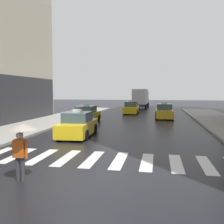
# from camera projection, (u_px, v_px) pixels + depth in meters

# --- Properties ---
(ground_plane) EXTENTS (160.00, 160.00, 0.00)m
(ground_plane) POSITION_uv_depth(u_px,v_px,m) (87.00, 185.00, 8.09)
(ground_plane) COLOR black
(crosswalk_markings) EXTENTS (11.30, 2.80, 0.01)m
(crosswalk_markings) POSITION_uv_depth(u_px,v_px,m) (106.00, 160.00, 11.03)
(crosswalk_markings) COLOR silver
(crosswalk_markings) RESTS_ON ground
(taxi_lead) EXTENTS (2.07, 4.60, 1.80)m
(taxi_lead) POSITION_uv_depth(u_px,v_px,m) (78.00, 125.00, 16.77)
(taxi_lead) COLOR yellow
(taxi_lead) RESTS_ON ground
(taxi_second) EXTENTS (1.93, 4.54, 1.80)m
(taxi_second) POSITION_uv_depth(u_px,v_px,m) (86.00, 115.00, 23.83)
(taxi_second) COLOR yellow
(taxi_second) RESTS_ON ground
(taxi_third) EXTENTS (1.98, 4.56, 1.80)m
(taxi_third) POSITION_uv_depth(u_px,v_px,m) (164.00, 112.00, 27.82)
(taxi_third) COLOR gold
(taxi_third) RESTS_ON ground
(taxi_fourth) EXTENTS (1.94, 4.55, 1.80)m
(taxi_fourth) POSITION_uv_depth(u_px,v_px,m) (131.00, 108.00, 33.72)
(taxi_fourth) COLOR yellow
(taxi_fourth) RESTS_ON ground
(box_truck) EXTENTS (2.55, 7.63, 3.35)m
(box_truck) POSITION_uv_depth(u_px,v_px,m) (141.00, 98.00, 44.01)
(box_truck) COLOR #2D2D2D
(box_truck) RESTS_ON ground
(pedestrian_with_umbrella) EXTENTS (0.96, 0.96, 1.94)m
(pedestrian_with_umbrella) POSITION_uv_depth(u_px,v_px,m) (22.00, 136.00, 8.25)
(pedestrian_with_umbrella) COLOR #333338
(pedestrian_with_umbrella) RESTS_ON ground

